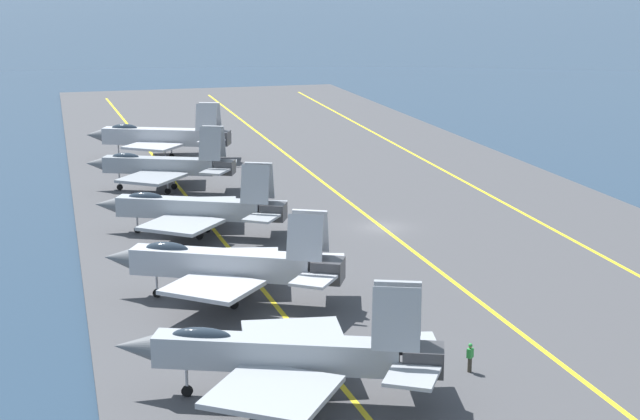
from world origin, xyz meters
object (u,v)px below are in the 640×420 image
(parked_jet_nearest, at_px, (285,354))
(parked_jet_fourth, at_px, (163,166))
(parked_jet_third, at_px, (194,208))
(parked_jet_fifth, at_px, (160,136))
(crew_green_vest, at_px, (470,356))
(parked_jet_second, at_px, (226,264))

(parked_jet_nearest, relative_size, parked_jet_fourth, 1.11)
(parked_jet_third, bearing_deg, parked_jet_fifth, -1.62)
(crew_green_vest, bearing_deg, parked_jet_fifth, 8.15)
(parked_jet_second, xyz_separation_m, parked_jet_fourth, (35.36, 0.18, 0.01))
(parked_jet_nearest, distance_m, parked_jet_fourth, 51.71)
(parked_jet_nearest, distance_m, parked_jet_fifth, 68.86)
(parked_jet_fifth, bearing_deg, parked_jet_second, 178.55)
(parked_jet_second, height_order, parked_jet_fourth, parked_jet_fourth)
(parked_jet_second, distance_m, parked_jet_fourth, 35.36)
(parked_jet_third, bearing_deg, parked_jet_nearest, 179.74)
(parked_jet_nearest, relative_size, crew_green_vest, 10.07)
(parked_jet_fourth, bearing_deg, parked_jet_third, -178.31)
(parked_jet_second, bearing_deg, parked_jet_fourth, 0.29)
(parked_jet_fifth, bearing_deg, parked_jet_third, 178.38)
(parked_jet_second, bearing_deg, parked_jet_nearest, -179.33)
(parked_jet_nearest, bearing_deg, parked_jet_fourth, 0.41)
(crew_green_vest, bearing_deg, parked_jet_second, 35.74)
(parked_jet_third, relative_size, parked_jet_fourth, 1.07)
(parked_jet_second, xyz_separation_m, parked_jet_fifth, (52.50, -1.33, 0.15))
(parked_jet_nearest, bearing_deg, parked_jet_third, -0.26)
(parked_jet_fourth, bearing_deg, parked_jet_second, -179.71)
(parked_jet_third, height_order, crew_green_vest, parked_jet_third)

